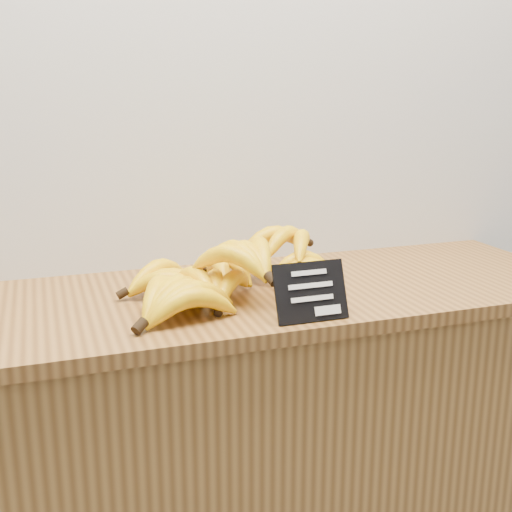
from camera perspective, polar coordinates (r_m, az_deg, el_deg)
name	(u,v)px	position (r m, az deg, el deg)	size (l,w,h in m)	color
counter	(249,478)	(1.65, -0.60, -19.15)	(1.28, 0.50, 0.90)	olive
counter_top	(249,296)	(1.44, -0.64, -3.57)	(1.58, 0.54, 0.03)	brown
chalkboard_sign	(311,292)	(1.24, 4.89, -3.19)	(0.15, 0.01, 0.12)	black
banana_pile	(230,272)	(1.39, -2.34, -1.41)	(0.54, 0.36, 0.13)	yellow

